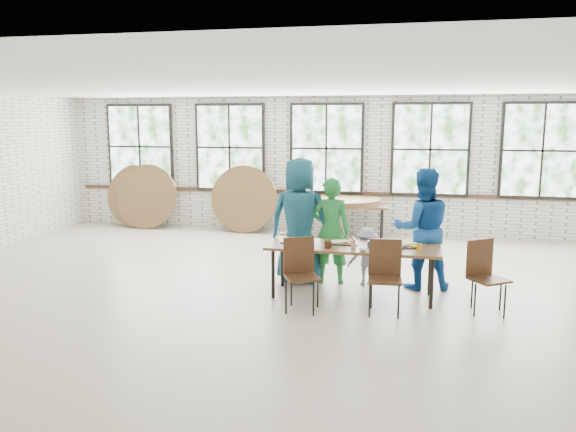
# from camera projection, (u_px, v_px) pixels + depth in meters

# --- Properties ---
(room) EXTENTS (12.00, 12.00, 12.00)m
(room) POSITION_uv_depth(u_px,v_px,m) (326.00, 151.00, 12.24)
(room) COLOR #B2A48D
(room) RESTS_ON ground
(dining_table) EXTENTS (2.41, 0.84, 0.74)m
(dining_table) POSITION_uv_depth(u_px,v_px,m) (353.00, 249.00, 7.87)
(dining_table) COLOR brown
(dining_table) RESTS_ON ground
(chair_near_left) EXTENTS (0.55, 0.54, 0.95)m
(chair_near_left) POSITION_uv_depth(u_px,v_px,m) (300.00, 268.00, 7.40)
(chair_near_left) COLOR #442816
(chair_near_left) RESTS_ON ground
(chair_near_right) EXTENTS (0.45, 0.43, 0.95)m
(chair_near_right) POSITION_uv_depth(u_px,v_px,m) (385.00, 270.00, 7.29)
(chair_near_right) COLOR #442816
(chair_near_right) RESTS_ON ground
(chair_spare) EXTENTS (0.58, 0.57, 0.95)m
(chair_spare) POSITION_uv_depth(u_px,v_px,m) (484.00, 270.00, 7.29)
(chair_spare) COLOR #442816
(chair_spare) RESTS_ON ground
(adult_teal) EXTENTS (0.97, 0.66, 1.93)m
(adult_teal) POSITION_uv_depth(u_px,v_px,m) (300.00, 220.00, 8.63)
(adult_teal) COLOR #1B5267
(adult_teal) RESTS_ON ground
(adult_green) EXTENTS (0.61, 0.42, 1.63)m
(adult_green) POSITION_uv_depth(u_px,v_px,m) (331.00, 231.00, 8.56)
(adult_green) COLOR #207B33
(adult_green) RESTS_ON ground
(toddler) EXTENTS (0.65, 0.50, 0.88)m
(toddler) POSITION_uv_depth(u_px,v_px,m) (366.00, 256.00, 8.51)
(toddler) COLOR #18133C
(toddler) RESTS_ON ground
(adult_blue) EXTENTS (0.98, 0.83, 1.79)m
(adult_blue) POSITION_uv_depth(u_px,v_px,m) (422.00, 229.00, 8.27)
(adult_blue) COLOR #154A98
(adult_blue) RESTS_ON ground
(storage_table) EXTENTS (1.82, 0.80, 0.74)m
(storage_table) POSITION_uv_depth(u_px,v_px,m) (345.00, 207.00, 11.79)
(storage_table) COLOR brown
(storage_table) RESTS_ON ground
(tabletop_clutter) EXTENTS (1.98, 0.63, 0.11)m
(tabletop_clutter) POSITION_uv_depth(u_px,v_px,m) (360.00, 245.00, 7.83)
(tabletop_clutter) COLOR black
(tabletop_clutter) RESTS_ON dining_table
(round_tops_stacked) EXTENTS (1.50, 1.50, 0.13)m
(round_tops_stacked) POSITION_uv_depth(u_px,v_px,m) (345.00, 201.00, 11.77)
(round_tops_stacked) COLOR brown
(round_tops_stacked) RESTS_ON storage_table
(round_tops_leaning) EXTENTS (4.14, 0.48, 1.48)m
(round_tops_leaning) POSITION_uv_depth(u_px,v_px,m) (192.00, 198.00, 12.83)
(round_tops_leaning) COLOR brown
(round_tops_leaning) RESTS_ON ground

